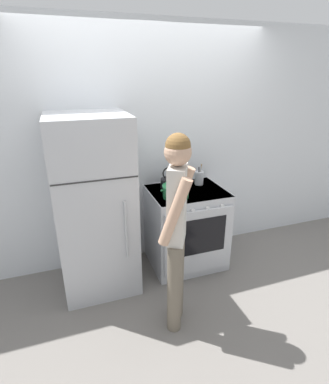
# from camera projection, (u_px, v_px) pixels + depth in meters

# --- Properties ---
(ground_plane) EXTENTS (14.00, 14.00, 0.00)m
(ground_plane) POSITION_uv_depth(u_px,v_px,m) (152.00, 251.00, 3.70)
(ground_plane) COLOR slate
(wall_back) EXTENTS (10.00, 0.06, 2.55)m
(wall_back) POSITION_uv_depth(u_px,v_px,m) (150.00, 149.00, 3.25)
(wall_back) COLOR silver
(wall_back) RESTS_ON ground_plane
(refrigerator) EXTENTS (0.71, 0.74, 1.73)m
(refrigerator) POSITION_uv_depth(u_px,v_px,m) (95.00, 206.00, 2.86)
(refrigerator) COLOR #B7BABF
(refrigerator) RESTS_ON ground_plane
(stove_range) EXTENTS (0.80, 0.69, 0.89)m
(stove_range) POSITION_uv_depth(u_px,v_px,m) (187.00, 228.00, 3.31)
(stove_range) COLOR silver
(stove_range) RESTS_ON ground_plane
(dutch_oven_pot) EXTENTS (0.31, 0.27, 0.15)m
(dutch_oven_pot) POSITION_uv_depth(u_px,v_px,m) (176.00, 191.00, 2.98)
(dutch_oven_pot) COLOR #237A42
(dutch_oven_pot) RESTS_ON stove_range
(tea_kettle) EXTENTS (0.21, 0.17, 0.24)m
(tea_kettle) POSITION_uv_depth(u_px,v_px,m) (168.00, 182.00, 3.21)
(tea_kettle) COLOR black
(tea_kettle) RESTS_ON stove_range
(utensil_jar) EXTENTS (0.10, 0.10, 0.23)m
(utensil_jar) POSITION_uv_depth(u_px,v_px,m) (199.00, 178.00, 3.33)
(utensil_jar) COLOR #B7BABF
(utensil_jar) RESTS_ON stove_range
(person) EXTENTS (0.38, 0.41, 1.67)m
(person) POSITION_uv_depth(u_px,v_px,m) (177.00, 226.00, 2.32)
(person) COLOR #6B6051
(person) RESTS_ON ground_plane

